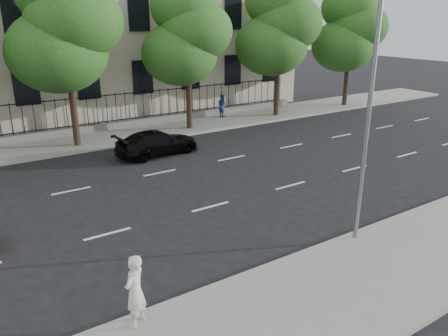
% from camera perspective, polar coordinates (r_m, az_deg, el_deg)
% --- Properties ---
extents(ground, '(120.00, 120.00, 0.00)m').
position_cam_1_polar(ground, '(14.74, 3.34, -8.44)').
color(ground, black).
rests_on(ground, ground).
extents(near_sidewalk, '(60.00, 4.00, 0.15)m').
position_cam_1_polar(near_sidewalk, '(12.20, 14.93, -15.22)').
color(near_sidewalk, gray).
rests_on(near_sidewalk, ground).
extents(far_sidewalk, '(60.00, 4.00, 0.15)m').
position_cam_1_polar(far_sidewalk, '(26.55, -14.85, 3.86)').
color(far_sidewalk, gray).
rests_on(far_sidewalk, ground).
extents(lane_markings, '(49.60, 4.62, 0.01)m').
position_cam_1_polar(lane_markings, '(18.42, -5.44, -2.62)').
color(lane_markings, silver).
rests_on(lane_markings, ground).
extents(iron_fence, '(30.00, 0.50, 2.20)m').
position_cam_1_polar(iron_fence, '(27.99, -16.09, 5.74)').
color(iron_fence, slate).
rests_on(iron_fence, far_sidewalk).
extents(street_light, '(0.25, 3.32, 8.05)m').
position_cam_1_polar(street_light, '(13.59, 17.05, 11.26)').
color(street_light, slate).
rests_on(street_light, near_sidewalk).
extents(tree_c, '(5.89, 5.50, 9.80)m').
position_cam_1_polar(tree_c, '(24.53, -20.18, 17.16)').
color(tree_c, '#382619').
rests_on(tree_c, far_sidewalk).
extents(tree_d, '(5.34, 4.94, 8.84)m').
position_cam_1_polar(tree_d, '(27.08, -4.92, 17.09)').
color(tree_d, '#382619').
rests_on(tree_d, far_sidewalk).
extents(tree_e, '(5.71, 5.31, 9.46)m').
position_cam_1_polar(tree_e, '(31.01, 7.10, 17.95)').
color(tree_e, '#382619').
rests_on(tree_e, far_sidewalk).
extents(tree_f, '(5.52, 5.12, 9.01)m').
position_cam_1_polar(tree_f, '(35.91, 16.09, 17.04)').
color(tree_f, '#382619').
rests_on(tree_f, far_sidewalk).
extents(black_sedan, '(4.55, 2.13, 1.28)m').
position_cam_1_polar(black_sedan, '(22.83, -8.70, 3.29)').
color(black_sedan, black).
rests_on(black_sedan, ground).
extents(woman_near, '(0.77, 0.72, 1.76)m').
position_cam_1_polar(woman_near, '(10.34, -11.56, -15.44)').
color(woman_near, beige).
rests_on(woman_near, near_sidewalk).
extents(pedestrian_far, '(0.63, 0.79, 1.58)m').
position_cam_1_polar(pedestrian_far, '(30.60, -0.21, 8.16)').
color(pedestrian_far, navy).
rests_on(pedestrian_far, far_sidewalk).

